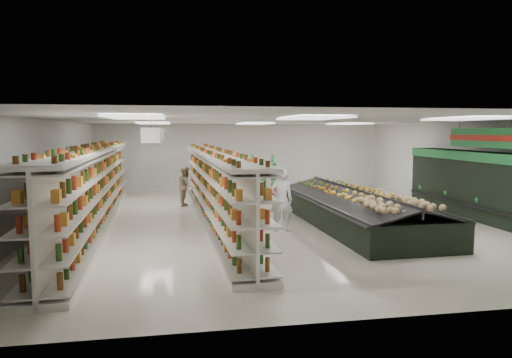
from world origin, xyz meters
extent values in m
plane|color=beige|center=(0.00, 0.00, 0.00)|extent=(16.00, 16.00, 0.00)
cube|color=white|center=(0.00, 0.00, 3.20)|extent=(14.00, 16.00, 0.02)
cube|color=white|center=(0.00, 8.00, 1.60)|extent=(14.00, 0.02, 3.20)
cube|color=white|center=(0.00, -8.00, 1.60)|extent=(14.00, 0.02, 3.20)
cube|color=white|center=(-7.00, 0.00, 1.60)|extent=(0.02, 16.00, 3.20)
cube|color=white|center=(7.00, 0.00, 1.60)|extent=(0.02, 16.00, 3.20)
cube|color=black|center=(6.55, -1.50, 1.10)|extent=(0.80, 8.00, 2.20)
cube|color=#217E39|center=(6.53, -1.50, 2.05)|extent=(0.85, 8.00, 0.30)
cube|color=black|center=(6.30, -1.50, 0.55)|extent=(0.55, 7.80, 0.15)
cube|color=silver|center=(6.40, -1.50, 1.35)|extent=(0.45, 7.70, 0.03)
cube|color=silver|center=(6.40, -1.50, 1.65)|extent=(0.45, 7.70, 0.03)
cube|color=white|center=(-3.80, -2.00, 2.75)|extent=(0.50, 0.06, 0.40)
cube|color=red|center=(-3.80, -2.00, 2.75)|extent=(0.52, 0.02, 0.12)
cylinder|color=black|center=(-3.80, -2.00, 3.05)|extent=(0.01, 0.01, 0.50)
cube|color=white|center=(-3.80, 2.00, 2.75)|extent=(0.50, 0.06, 0.40)
cube|color=red|center=(-3.80, 2.00, 2.75)|extent=(0.52, 0.02, 0.12)
cylinder|color=black|center=(-3.80, 2.00, 3.05)|extent=(0.01, 0.01, 0.50)
cube|color=#217E39|center=(6.25, -1.50, 2.65)|extent=(0.10, 3.20, 0.60)
cube|color=red|center=(6.19, -1.50, 2.65)|extent=(0.03, 3.20, 0.18)
cylinder|color=black|center=(6.25, -2.70, 3.05)|extent=(0.01, 0.01, 0.50)
cylinder|color=black|center=(6.25, -0.30, 3.05)|extent=(0.01, 0.01, 0.50)
cube|color=silver|center=(-5.61, -0.17, 0.07)|extent=(1.49, 13.48, 0.13)
cube|color=silver|center=(-5.61, -0.17, 1.12)|extent=(0.55, 13.44, 2.24)
cube|color=silver|center=(-5.61, -0.17, 2.29)|extent=(1.49, 13.48, 0.09)
cube|color=silver|center=(-5.87, -0.18, 0.20)|extent=(0.98, 13.35, 0.03)
cube|color=silver|center=(-5.87, -0.18, 0.69)|extent=(0.98, 13.35, 0.03)
cube|color=silver|center=(-5.87, -0.18, 1.18)|extent=(0.98, 13.35, 0.03)
cube|color=silver|center=(-5.87, -0.18, 1.67)|extent=(0.98, 13.35, 0.03)
cube|color=silver|center=(-5.87, -0.18, 2.16)|extent=(0.98, 13.35, 0.03)
cube|color=silver|center=(-5.36, -0.17, 0.20)|extent=(0.98, 13.35, 0.03)
cube|color=silver|center=(-5.36, -0.17, 0.69)|extent=(0.98, 13.35, 0.03)
cube|color=silver|center=(-5.36, -0.17, 1.18)|extent=(0.98, 13.35, 0.03)
cube|color=silver|center=(-5.36, -0.17, 1.67)|extent=(0.98, 13.35, 0.03)
cube|color=silver|center=(-5.36, -0.17, 2.16)|extent=(0.98, 13.35, 0.03)
cube|color=silver|center=(-1.97, -0.15, 0.06)|extent=(1.43, 12.68, 0.13)
cube|color=silver|center=(-1.97, -0.15, 1.05)|extent=(0.55, 12.64, 2.11)
cube|color=silver|center=(-1.97, -0.15, 2.15)|extent=(1.43, 12.68, 0.08)
cube|color=silver|center=(-2.22, -0.16, 0.19)|extent=(0.95, 12.55, 0.03)
cube|color=silver|center=(-2.22, -0.16, 0.65)|extent=(0.95, 12.55, 0.03)
cube|color=silver|center=(-2.22, -0.16, 1.11)|extent=(0.95, 12.55, 0.03)
cube|color=silver|center=(-2.22, -0.16, 1.57)|extent=(0.95, 12.55, 0.03)
cube|color=silver|center=(-2.22, -0.16, 2.03)|extent=(0.95, 12.55, 0.03)
cube|color=silver|center=(-1.73, -0.14, 0.19)|extent=(0.95, 12.55, 0.03)
cube|color=silver|center=(-1.73, -0.14, 0.65)|extent=(0.95, 12.55, 0.03)
cube|color=silver|center=(-1.73, -0.14, 1.11)|extent=(0.95, 12.55, 0.03)
cube|color=silver|center=(-1.73, -0.14, 1.57)|extent=(0.95, 12.55, 0.03)
cube|color=silver|center=(-1.73, -0.14, 2.03)|extent=(0.95, 12.55, 0.03)
cube|color=black|center=(2.21, -1.24, 0.38)|extent=(2.83, 7.65, 0.76)
cube|color=#262626|center=(0.95, -1.27, 0.78)|extent=(0.30, 7.57, 0.06)
cube|color=#262626|center=(3.46, -1.20, 0.78)|extent=(0.30, 7.57, 0.06)
cube|color=black|center=(1.53, -1.26, 0.89)|extent=(1.63, 7.50, 0.39)
cube|color=black|center=(2.88, -1.22, 0.89)|extent=(1.63, 7.50, 0.39)
cube|color=#262626|center=(2.21, -1.24, 0.99)|extent=(0.29, 7.46, 0.27)
cube|color=red|center=(0.79, 6.15, 0.10)|extent=(1.45, 1.23, 0.20)
cube|color=red|center=(0.79, 6.15, 0.87)|extent=(1.52, 1.30, 0.10)
imported|color=silver|center=(-0.21, -1.74, 0.90)|extent=(0.72, 0.53, 1.81)
imported|color=#927959|center=(-2.80, 3.28, 0.77)|extent=(0.51, 0.77, 1.53)
camera|label=1|loc=(-3.14, -14.29, 2.86)|focal=32.00mm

